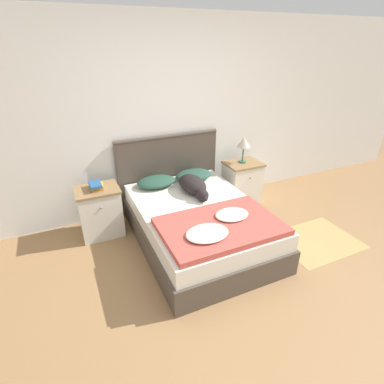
# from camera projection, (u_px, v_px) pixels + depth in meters

# --- Properties ---
(ground_plane) EXTENTS (16.00, 16.00, 0.00)m
(ground_plane) POSITION_uv_depth(u_px,v_px,m) (256.00, 299.00, 2.85)
(ground_plane) COLOR #997047
(wall_back) EXTENTS (9.00, 0.06, 2.55)m
(wall_back) POSITION_uv_depth(u_px,v_px,m) (172.00, 119.00, 4.01)
(wall_back) COLOR white
(wall_back) RESTS_ON ground_plane
(bed) EXTENTS (1.38, 1.92, 0.49)m
(bed) POSITION_uv_depth(u_px,v_px,m) (199.00, 225.00, 3.58)
(bed) COLOR #4C4238
(bed) RESTS_ON ground_plane
(headboard) EXTENTS (1.46, 0.06, 1.09)m
(headboard) POSITION_uv_depth(u_px,v_px,m) (169.00, 171.00, 4.23)
(headboard) COLOR #4C4238
(headboard) RESTS_ON ground_plane
(nightstand_left) EXTENTS (0.52, 0.42, 0.63)m
(nightstand_left) POSITION_uv_depth(u_px,v_px,m) (100.00, 211.00, 3.71)
(nightstand_left) COLOR silver
(nightstand_left) RESTS_ON ground_plane
(nightstand_right) EXTENTS (0.52, 0.42, 0.63)m
(nightstand_right) POSITION_uv_depth(u_px,v_px,m) (242.00, 182.00, 4.47)
(nightstand_right) COLOR silver
(nightstand_right) RESTS_ON ground_plane
(pillow_left) EXTENTS (0.51, 0.36, 0.12)m
(pillow_left) POSITION_uv_depth(u_px,v_px,m) (156.00, 182.00, 3.94)
(pillow_left) COLOR #284C3D
(pillow_left) RESTS_ON bed
(pillow_right) EXTENTS (0.51, 0.36, 0.12)m
(pillow_right) POSITION_uv_depth(u_px,v_px,m) (194.00, 175.00, 4.14)
(pillow_right) COLOR #284C3D
(pillow_right) RESTS_ON bed
(quilt) EXTENTS (1.22, 0.81, 0.11)m
(quilt) POSITION_uv_depth(u_px,v_px,m) (220.00, 226.00, 3.03)
(quilt) COLOR #BC4C42
(quilt) RESTS_ON bed
(dog) EXTENTS (0.30, 0.72, 0.20)m
(dog) POSITION_uv_depth(u_px,v_px,m) (194.00, 185.00, 3.77)
(dog) COLOR black
(dog) RESTS_ON bed
(book_stack) EXTENTS (0.17, 0.23, 0.08)m
(book_stack) POSITION_uv_depth(u_px,v_px,m) (96.00, 186.00, 3.55)
(book_stack) COLOR orange
(book_stack) RESTS_ON nightstand_left
(table_lamp) EXTENTS (0.19, 0.19, 0.37)m
(table_lamp) POSITION_uv_depth(u_px,v_px,m) (244.00, 143.00, 4.23)
(table_lamp) COLOR #336B4C
(table_lamp) RESTS_ON nightstand_right
(rug) EXTENTS (0.97, 0.76, 0.00)m
(rug) POSITION_uv_depth(u_px,v_px,m) (316.00, 241.00, 3.69)
(rug) COLOR tan
(rug) RESTS_ON ground_plane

